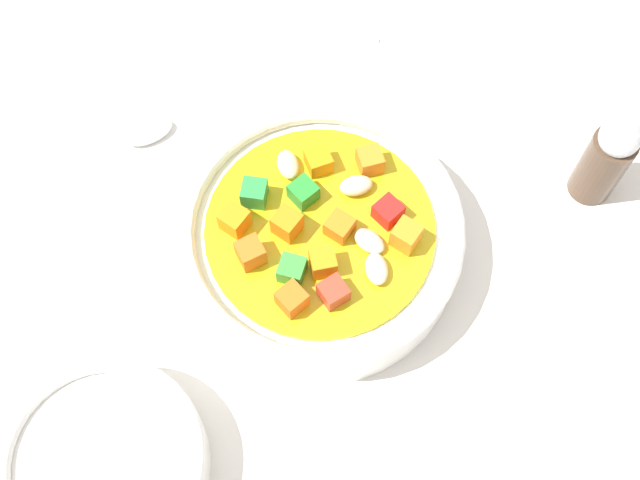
{
  "coord_description": "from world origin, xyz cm",
  "views": [
    {
      "loc": [
        -10.55,
        -21.97,
        56.58
      ],
      "look_at": [
        0.0,
        0.0,
        2.38
      ],
      "focal_mm": 46.23,
      "sensor_mm": 36.0,
      "label": 1
    }
  ],
  "objects_px": {
    "soup_bowl_main": "(320,238)",
    "pepper_shaker": "(606,159)",
    "side_bowl_small": "(105,463)",
    "spoon": "(231,98)"
  },
  "relations": [
    {
      "from": "soup_bowl_main",
      "to": "side_bowl_small",
      "type": "xyz_separation_m",
      "value": [
        -0.19,
        -0.08,
        -0.01
      ]
    },
    {
      "from": "spoon",
      "to": "side_bowl_small",
      "type": "bearing_deg",
      "value": 50.05
    },
    {
      "from": "soup_bowl_main",
      "to": "pepper_shaker",
      "type": "distance_m",
      "value": 0.22
    },
    {
      "from": "soup_bowl_main",
      "to": "spoon",
      "type": "relative_size",
      "value": 0.9
    },
    {
      "from": "side_bowl_small",
      "to": "pepper_shaker",
      "type": "relative_size",
      "value": 1.5
    },
    {
      "from": "soup_bowl_main",
      "to": "spoon",
      "type": "height_order",
      "value": "soup_bowl_main"
    },
    {
      "from": "soup_bowl_main",
      "to": "pepper_shaker",
      "type": "height_order",
      "value": "pepper_shaker"
    },
    {
      "from": "soup_bowl_main",
      "to": "side_bowl_small",
      "type": "bearing_deg",
      "value": -157.23
    },
    {
      "from": "spoon",
      "to": "pepper_shaker",
      "type": "height_order",
      "value": "pepper_shaker"
    },
    {
      "from": "spoon",
      "to": "side_bowl_small",
      "type": "relative_size",
      "value": 1.69
    }
  ]
}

